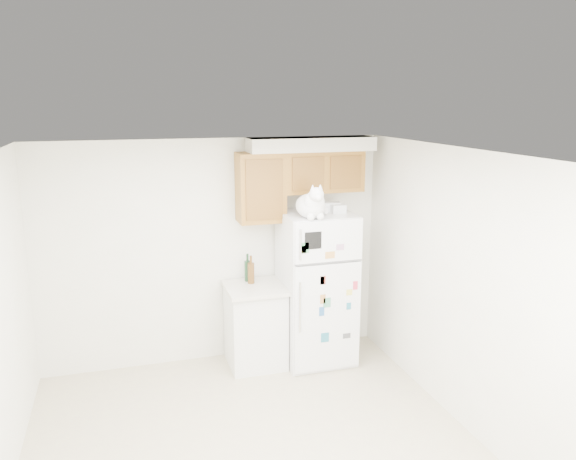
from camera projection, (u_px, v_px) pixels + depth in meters
name	position (u px, v px, depth m)	size (l,w,h in m)	color
ground_plane	(258.00, 459.00, 4.65)	(3.80, 4.00, 0.01)	tan
room_shell	(263.00, 255.00, 4.53)	(3.84, 4.04, 2.52)	white
refrigerator	(317.00, 288.00, 6.25)	(0.76, 0.78, 1.70)	white
base_counter	(255.00, 325.00, 6.22)	(0.64, 0.64, 0.92)	white
cat	(312.00, 205.00, 5.78)	(0.37, 0.54, 0.38)	white
storage_box_back	(332.00, 207.00, 6.16)	(0.18, 0.13, 0.10)	white
storage_box_front	(338.00, 209.00, 6.07)	(0.15, 0.11, 0.09)	white
bottle_green	(248.00, 267.00, 6.24)	(0.07, 0.07, 0.31)	#19381E
bottle_amber	(251.00, 270.00, 6.16)	(0.07, 0.07, 0.32)	#593814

